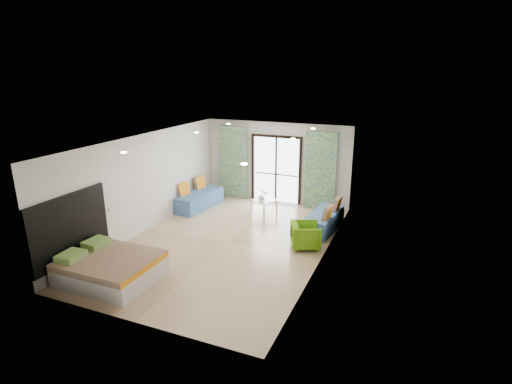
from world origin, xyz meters
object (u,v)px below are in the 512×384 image
at_px(coffee_table, 264,202).
at_px(armchair, 306,234).
at_px(bed, 110,268).
at_px(daybed_left, 198,199).
at_px(daybed_right, 324,220).

xyz_separation_m(coffee_table, armchair, (1.90, -1.95, -0.02)).
xyz_separation_m(bed, armchair, (3.44, 3.19, 0.08)).
height_order(bed, daybed_left, daybed_left).
bearing_deg(daybed_right, bed, -122.50).
relative_size(daybed_left, coffee_table, 2.26).
distance_m(bed, armchair, 4.69).
xyz_separation_m(daybed_left, coffee_table, (2.19, 0.32, 0.10)).
distance_m(daybed_right, coffee_table, 2.14).
distance_m(bed, coffee_table, 5.37).
xyz_separation_m(daybed_left, daybed_right, (4.23, -0.29, -0.01)).
distance_m(daybed_left, daybed_right, 4.24).
bearing_deg(coffee_table, daybed_right, -16.61).
bearing_deg(daybed_right, coffee_table, 169.30).
bearing_deg(bed, daybed_left, 97.57).
height_order(daybed_left, armchair, daybed_left).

